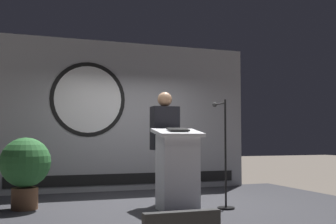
{
  "coord_description": "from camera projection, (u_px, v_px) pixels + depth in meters",
  "views": [
    {
      "loc": [
        -1.89,
        -5.87,
        1.29
      ],
      "look_at": [
        0.15,
        -0.08,
        1.67
      ],
      "focal_mm": 44.32,
      "sensor_mm": 36.0,
      "label": 1
    }
  ],
  "objects": [
    {
      "name": "potted_plant",
      "position": [
        25.0,
        166.0,
        5.77
      ],
      "size": [
        0.69,
        0.69,
        1.0
      ],
      "color": "brown",
      "rests_on": "stage_platform"
    },
    {
      "name": "banner_display",
      "position": [
        126.0,
        116.0,
        7.91
      ],
      "size": [
        4.88,
        0.12,
        2.82
      ],
      "color": "#9E9EA3",
      "rests_on": "stage_platform"
    },
    {
      "name": "podium",
      "position": [
        178.0,
        169.0,
        5.73
      ],
      "size": [
        0.64,
        0.5,
        1.14
      ],
      "color": "silver",
      "rests_on": "stage_platform"
    },
    {
      "name": "speaker_person",
      "position": [
        165.0,
        147.0,
        6.19
      ],
      "size": [
        0.4,
        0.26,
        1.68
      ],
      "color": "black",
      "rests_on": "stage_platform"
    },
    {
      "name": "stage_platform",
      "position": [
        157.0,
        215.0,
        6.09
      ],
      "size": [
        6.4,
        4.0,
        0.3
      ],
      "primitive_type": "cube",
      "color": "#333338",
      "rests_on": "ground"
    },
    {
      "name": "microphone_stand",
      "position": [
        224.0,
        170.0,
        5.85
      ],
      "size": [
        0.24,
        0.49,
        1.53
      ],
      "color": "black",
      "rests_on": "stage_platform"
    }
  ]
}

